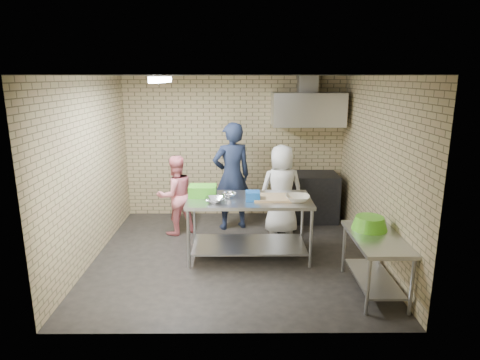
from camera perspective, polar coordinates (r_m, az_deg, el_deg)
name	(u,v)px	position (r m, az deg, el deg)	size (l,w,h in m)	color
floor	(234,255)	(6.49, -0.89, -10.33)	(4.20, 4.20, 0.00)	black
ceiling	(233,75)	(5.91, -0.99, 14.24)	(4.20, 4.20, 0.00)	black
back_wall	(234,147)	(8.02, -0.80, 4.52)	(4.20, 0.06, 2.70)	tan
front_wall	(231,214)	(4.13, -1.20, -4.76)	(4.20, 0.06, 2.70)	tan
left_wall	(90,170)	(6.43, -19.99, 1.26)	(0.06, 4.00, 2.70)	tan
right_wall	(376,170)	(6.39, 18.25, 1.33)	(0.06, 4.00, 2.70)	tan
prep_table	(249,227)	(6.31, 1.24, -6.54)	(1.84, 0.92, 0.92)	#B4B6BB
side_counter	(374,264)	(5.61, 18.06, -10.95)	(0.60, 1.20, 0.75)	silver
stove	(305,197)	(7.99, 8.94, -2.32)	(1.20, 0.70, 0.90)	black
range_hood	(308,109)	(7.74, 9.35, 9.59)	(1.30, 0.60, 0.60)	silver
hood_duct	(308,84)	(7.87, 9.30, 12.94)	(0.35, 0.30, 0.30)	#A5A8AD
wall_shelf	(322,118)	(8.00, 11.22, 8.35)	(0.80, 0.20, 0.04)	#3F2B19
fluorescent_fixture	(161,80)	(6.01, -10.84, 13.43)	(0.10, 1.25, 0.08)	white
green_crate	(203,191)	(6.28, -5.16, -1.50)	(0.41, 0.31, 0.16)	green
blue_tub	(253,196)	(6.05, 1.77, -2.20)	(0.20, 0.20, 0.13)	#1758B2
cutting_board	(273,198)	(6.16, 4.53, -2.44)	(0.56, 0.43, 0.03)	tan
mixing_bowl_a	(215,200)	(5.97, -3.49, -2.76)	(0.29, 0.29, 0.07)	#ABACB2
mixing_bowl_b	(229,195)	(6.20, -1.52, -2.10)	(0.22, 0.22, 0.07)	silver
ceramic_bowl	(298,198)	(6.07, 7.94, -2.51)	(0.35, 0.35, 0.09)	#BFB499
green_basin	(370,223)	(5.66, 17.44, -5.67)	(0.46, 0.46, 0.17)	#59C626
bottle_red	(309,112)	(7.94, 9.47, 9.18)	(0.07, 0.07, 0.18)	#B22619
man_navy	(232,176)	(7.33, -1.14, 0.49)	(0.70, 0.46, 1.92)	black
woman_pink	(176,195)	(7.22, -8.88, -2.08)	(0.67, 0.52, 1.39)	pink
woman_white	(281,190)	(7.19, 5.73, -1.32)	(0.76, 0.50, 1.57)	white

